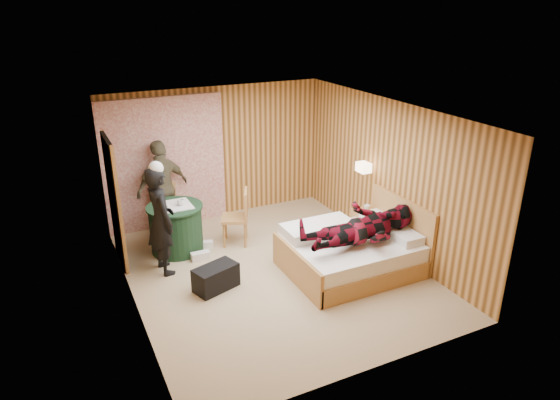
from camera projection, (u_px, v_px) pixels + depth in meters
name	position (u px, v px, depth m)	size (l,w,h in m)	color
floor	(273.00, 271.00, 7.79)	(4.20, 5.00, 0.01)	tan
ceiling	(272.00, 113.00, 6.85)	(4.20, 5.00, 0.01)	white
wall_back	(216.00, 153.00, 9.41)	(4.20, 0.02, 2.50)	tan
wall_left	(126.00, 223.00, 6.47)	(0.02, 5.00, 2.50)	tan
wall_right	(388.00, 176.00, 8.17)	(0.02, 5.00, 2.50)	tan
curtain	(165.00, 164.00, 8.96)	(2.20, 0.08, 2.40)	silver
doorway	(114.00, 202.00, 7.74)	(0.06, 0.90, 2.05)	black
wall_lamp	(364.00, 167.00, 8.45)	(0.26, 0.24, 0.16)	gold
bed	(351.00, 252.00, 7.75)	(1.96, 1.51, 1.04)	tan
nightstand	(370.00, 228.00, 8.51)	(0.46, 0.63, 0.60)	tan
round_table	(176.00, 228.00, 8.30)	(0.93, 0.93, 0.82)	#1B3C21
chair_far	(166.00, 206.00, 8.86)	(0.47, 0.47, 0.93)	tan
chair_near	(240.00, 213.00, 8.49)	(0.58, 0.58, 0.97)	tan
duffel_bag	(216.00, 278.00, 7.26)	(0.64, 0.34, 0.36)	black
sneaker_left	(201.00, 256.00, 8.11)	(0.30, 0.12, 0.14)	white
sneaker_right	(205.00, 245.00, 8.50)	(0.27, 0.11, 0.12)	white
woman_standing	(161.00, 221.00, 7.50)	(0.62, 0.41, 1.71)	black
man_at_table	(163.00, 188.00, 8.78)	(1.01, 0.42, 1.72)	brown
man_on_bed	(363.00, 219.00, 7.33)	(1.77, 0.67, 0.86)	maroon
book_lower	(373.00, 213.00, 8.36)	(0.17, 0.22, 0.02)	white
book_upper	(373.00, 212.00, 8.35)	(0.16, 0.22, 0.02)	white
cup_nightstand	(367.00, 207.00, 8.50)	(0.10, 0.10, 0.09)	white
cup_table	(181.00, 202.00, 8.13)	(0.12, 0.12, 0.10)	white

